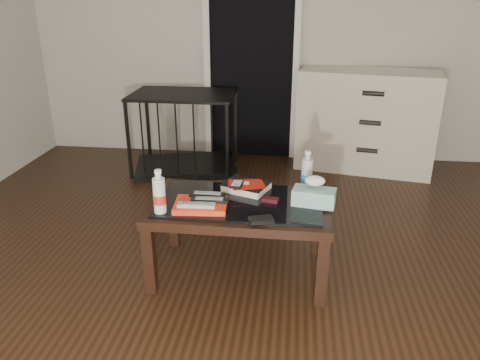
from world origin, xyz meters
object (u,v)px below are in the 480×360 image
Objects in this scene: coffee_table at (240,211)px; tissue_box at (314,197)px; water_bottle_right at (307,171)px; textbook at (246,186)px; dresser at (366,120)px; water_bottle_left at (159,191)px; pet_crate at (185,146)px.

tissue_box is at bearing 0.18° from coffee_table.
tissue_box is at bearing -79.35° from water_bottle_right.
tissue_box reaches higher than coffee_table.
coffee_table is 0.18m from textbook.
dresser reaches higher than water_bottle_left.
water_bottle_right is (1.07, -1.42, 0.35)m from pet_crate.
water_bottle_right is (-0.56, -1.68, 0.13)m from dresser.
water_bottle_left is 0.83m from tissue_box.
coffee_table is 2.10m from dresser.
coffee_table is 4.00× the size of textbook.
coffee_table is 4.20× the size of water_bottle_left.
dresser reaches higher than coffee_table.
water_bottle_left reaches higher than coffee_table.
dresser is 5.08× the size of textbook.
coffee_table is 4.35× the size of tissue_box.
water_bottle_right is at bearing -66.56° from pet_crate.
dresser is 1.95m from textbook.
dresser is at bearing 82.98° from textbook.
pet_crate is at bearing -160.66° from dresser.
water_bottle_left is at bearing -120.27° from textbook.
coffee_table is 0.42m from tissue_box.
coffee_table is at bearing -80.26° from pet_crate.
pet_crate is 4.27× the size of water_bottle_left.
pet_crate is at bearing 113.23° from coffee_table.
dresser reaches higher than pet_crate.
textbook is at bearing 168.42° from tissue_box.
textbook is at bearing -107.38° from dresser.
pet_crate is 4.41× the size of tissue_box.
water_bottle_left is 0.87m from water_bottle_right.
textbook is 1.05× the size of water_bottle_left.
pet_crate is at bearing 126.94° from water_bottle_right.
textbook is (-0.90, -1.73, 0.03)m from dresser.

